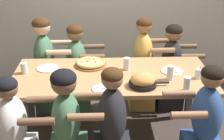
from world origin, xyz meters
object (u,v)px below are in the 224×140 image
object	(u,v)px
empty_plate_a	(172,71)
drinking_glass_e	(214,83)
diner_far_right	(171,70)
diner_near_center	(112,135)
skillet_bowl	(143,81)
empty_plate_c	(47,68)
diner_near_left	(14,140)
drinking_glass_a	(187,85)
diner_near_midleft	(67,135)
pizza_board_main	(91,63)
empty_plate_b	(102,89)
drinking_glass_c	(170,74)
cocktail_glass_blue	(198,74)
diner_near_right	(204,132)
diner_far_midleft	(77,71)
drinking_glass_b	(24,68)
drinking_glass_d	(127,64)
diner_far_midright	(143,68)
diner_far_left	(46,68)

from	to	relation	value
empty_plate_a	drinking_glass_e	xyz separation A→B (m)	(0.30, -0.40, 0.05)
diner_far_right	diner_near_center	distance (m)	1.56
diner_near_center	skillet_bowl	bearing A→B (deg)	-36.86
empty_plate_c	diner_near_left	world-z (taller)	diner_near_left
drinking_glass_a	diner_near_midleft	bearing A→B (deg)	-164.43
pizza_board_main	drinking_glass_a	bearing A→B (deg)	-34.35
empty_plate_b	diner_near_left	world-z (taller)	diner_near_left
drinking_glass_c	diner_near_center	distance (m)	0.86
cocktail_glass_blue	diner_near_right	distance (m)	0.63
pizza_board_main	diner_far_midleft	bearing A→B (deg)	113.25
empty_plate_a	diner_near_right	bearing A→B (deg)	-78.81
empty_plate_a	drinking_glass_b	bearing A→B (deg)	179.23
drinking_glass_b	diner_near_left	distance (m)	0.82
cocktail_glass_blue	diner_near_center	bearing A→B (deg)	-147.51
empty_plate_c	drinking_glass_c	size ratio (longest dim) A/B	1.55
skillet_bowl	empty_plate_c	bearing A→B (deg)	155.84
empty_plate_a	drinking_glass_d	size ratio (longest dim) A/B	1.70
drinking_glass_d	drinking_glass_a	bearing A→B (deg)	-43.81
empty_plate_a	cocktail_glass_blue	world-z (taller)	cocktail_glass_blue
diner_far_midright	pizza_board_main	bearing A→B (deg)	-55.15
diner_far_right	diner_near_center	xyz separation A→B (m)	(-0.80, -1.34, 0.01)
drinking_glass_e	diner_far_left	distance (m)	2.02
diner_near_right	diner_far_left	bearing A→B (deg)	49.29
empty_plate_c	diner_far_midleft	world-z (taller)	diner_far_midleft
pizza_board_main	empty_plate_c	distance (m)	0.46
empty_plate_c	drinking_glass_b	size ratio (longest dim) A/B	2.00
drinking_glass_c	diner_near_center	bearing A→B (deg)	-137.73
empty_plate_a	drinking_glass_d	bearing A→B (deg)	171.66
empty_plate_a	drinking_glass_b	distance (m)	1.52
drinking_glass_c	diner_far_right	bearing A→B (deg)	75.75
drinking_glass_a	diner_near_center	distance (m)	0.82
diner_far_left	diner_near_right	world-z (taller)	diner_far_left
pizza_board_main	cocktail_glass_blue	distance (m)	1.12
drinking_glass_e	diner_near_right	size ratio (longest dim) A/B	0.12
empty_plate_b	diner_near_midleft	distance (m)	0.53
pizza_board_main	skillet_bowl	bearing A→B (deg)	-44.72
drinking_glass_e	diner_near_midleft	world-z (taller)	diner_near_midleft
diner_near_midleft	diner_near_center	xyz separation A→B (m)	(0.38, 0.00, -0.01)
diner_far_midleft	empty_plate_c	bearing A→B (deg)	-28.13
empty_plate_c	drinking_glass_d	size ratio (longest dim) A/B	1.69
diner_near_midleft	diner_near_left	size ratio (longest dim) A/B	1.05
empty_plate_b	drinking_glass_c	xyz separation A→B (m)	(0.67, 0.19, 0.06)
empty_plate_c	cocktail_glass_blue	bearing A→B (deg)	-10.58
drinking_glass_b	diner_near_left	xyz separation A→B (m)	(0.04, -0.74, -0.34)
drinking_glass_c	diner_near_midleft	xyz separation A→B (m)	(-0.97, -0.54, -0.31)
drinking_glass_a	drinking_glass_d	xyz separation A→B (m)	(-0.51, 0.49, 0.00)
pizza_board_main	skillet_bowl	distance (m)	0.71
skillet_bowl	diner_near_left	world-z (taller)	diner_near_left
skillet_bowl	empty_plate_b	world-z (taller)	skillet_bowl
drinking_glass_a	empty_plate_c	bearing A→B (deg)	158.11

